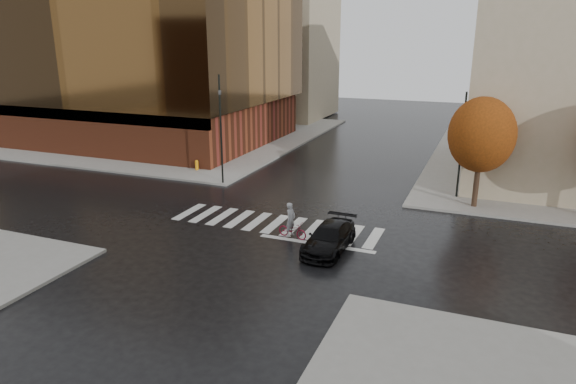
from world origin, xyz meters
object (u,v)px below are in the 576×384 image
traffic_light_ne (462,139)px  fire_hydrant (197,164)px  sedan (329,238)px  cyclist (292,226)px  traffic_light_nw (221,123)px

traffic_light_ne → fire_hydrant: 19.15m
traffic_light_ne → fire_hydrant: size_ratio=8.73×
sedan → fire_hydrant: size_ratio=5.78×
cyclist → traffic_light_nw: traffic_light_nw is taller
cyclist → sedan: bearing=-98.3°
sedan → traffic_light_nw: traffic_light_nw is taller
cyclist → fire_hydrant: size_ratio=2.48×
cyclist → fire_hydrant: bearing=61.3°
traffic_light_nw → fire_hydrant: bearing=-120.4°
traffic_light_nw → traffic_light_ne: bearing=103.7°
sedan → cyclist: cyclist is taller
cyclist → fire_hydrant: cyclist is taller
sedan → traffic_light_ne: size_ratio=0.66×
fire_hydrant → traffic_light_nw: bearing=-34.1°
sedan → fire_hydrant: 17.37m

